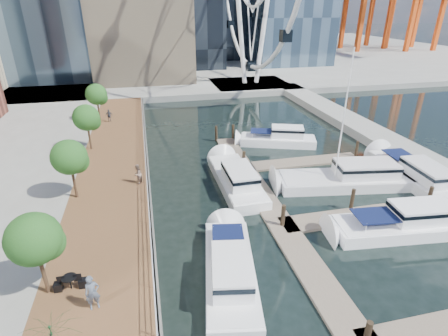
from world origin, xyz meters
TOP-DOWN VIEW (x-y plane):
  - ground at (0.00, 0.00)m, footprint 520.00×520.00m
  - boardwalk at (-9.00, 15.00)m, footprint 6.00×60.00m
  - seawall at (-6.00, 15.00)m, footprint 0.25×60.00m
  - land_far at (0.00, 102.00)m, footprint 200.00×114.00m
  - breakwater at (20.00, 20.00)m, footprint 4.00×60.00m
  - pier at (14.00, 52.00)m, footprint 14.00×12.00m
  - railing at (-6.10, 15.00)m, footprint 0.10×60.00m
  - floating_docks at (7.97, 9.98)m, footprint 16.00×34.00m
  - street_trees at (-11.40, 14.00)m, footprint 2.60×42.60m
  - yacht_foreground at (10.87, 5.58)m, footprint 10.89×3.93m
  - pedestrian_near at (-8.96, 2.39)m, footprint 0.77×0.58m
  - pedestrian_mid at (-6.81, 15.24)m, footprint 0.94×1.01m
  - pedestrian_far at (-10.13, 33.08)m, footprint 0.98×0.57m
  - moored_yachts at (9.44, 11.33)m, footprint 23.09×38.16m

SIDE VIEW (x-z plane):
  - ground at x=0.00m, z-range 0.00..0.00m
  - yacht_foreground at x=10.87m, z-range -1.07..1.07m
  - moored_yachts at x=9.44m, z-range -5.75..5.75m
  - floating_docks at x=7.97m, z-range -0.81..1.79m
  - boardwalk at x=-9.00m, z-range 0.00..1.00m
  - seawall at x=-6.00m, z-range 0.00..1.00m
  - land_far at x=0.00m, z-range 0.00..1.00m
  - breakwater at x=20.00m, z-range 0.00..1.00m
  - pier at x=14.00m, z-range 0.00..1.00m
  - railing at x=-6.10m, z-range 1.00..2.05m
  - pedestrian_far at x=-10.13m, z-range 1.00..2.57m
  - pedestrian_mid at x=-6.81m, z-range 1.00..2.66m
  - pedestrian_near at x=-8.96m, z-range 1.00..2.89m
  - street_trees at x=-11.40m, z-range 1.99..6.59m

